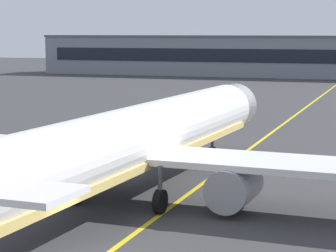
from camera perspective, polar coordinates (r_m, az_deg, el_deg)
taxiway_centreline at (r=57.58m, az=6.56°, el=-1.94°), size 1.04×180.00×0.01m
airliner_foreground at (r=39.50m, az=-3.10°, el=-1.39°), size 32.22×41.52×11.65m
safety_cone_by_nose_gear at (r=55.41m, az=3.83°, el=-2.02°), size 0.44×0.44×0.55m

